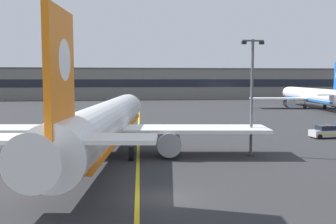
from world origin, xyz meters
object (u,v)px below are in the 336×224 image
(airliner_background, at_px, (313,96))
(service_car_nearest, at_px, (326,132))
(airliner_foreground, at_px, (107,123))
(safety_cone_by_nose_gear, at_px, (118,131))
(apron_lamp_post, at_px, (252,95))

(airliner_background, height_order, service_car_nearest, airliner_background)
(airliner_foreground, distance_m, service_car_nearest, 29.32)
(airliner_foreground, height_order, airliner_background, airliner_foreground)
(airliner_background, relative_size, safety_cone_by_nose_gear, 73.12)
(apron_lamp_post, height_order, safety_cone_by_nose_gear, apron_lamp_post)
(airliner_background, xyz_separation_m, safety_cone_by_nose_gear, (-49.49, -37.79, -3.01))
(airliner_foreground, relative_size, airliner_background, 1.03)
(safety_cone_by_nose_gear, bearing_deg, apron_lamp_post, -53.11)
(airliner_foreground, bearing_deg, apron_lamp_post, -5.20)
(airliner_background, height_order, apron_lamp_post, apron_lamp_post)
(airliner_foreground, bearing_deg, safety_cone_by_nose_gear, 86.01)
(apron_lamp_post, relative_size, service_car_nearest, 2.68)
(apron_lamp_post, xyz_separation_m, safety_cone_by_nose_gear, (-13.22, 17.61, -5.82))
(airliner_background, xyz_separation_m, service_car_nearest, (-22.61, -45.85, -2.50))
(apron_lamp_post, xyz_separation_m, service_car_nearest, (13.67, 9.55, -5.31))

